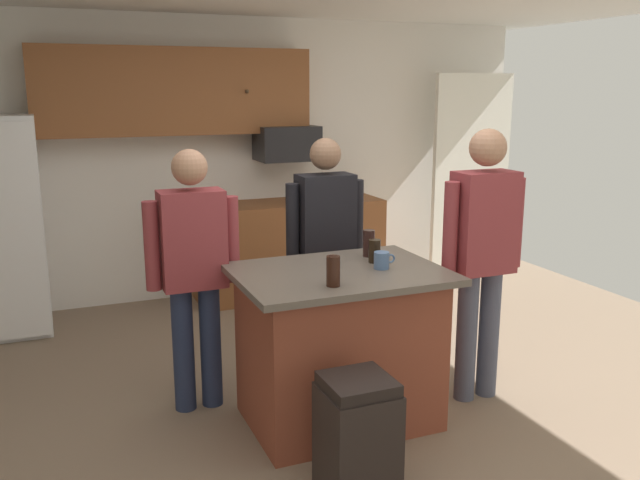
# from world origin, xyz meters

# --- Properties ---
(floor) EXTENTS (7.04, 7.04, 0.00)m
(floor) POSITION_xyz_m (0.00, 0.00, 0.00)
(floor) COLOR #7F6B56
(floor) RESTS_ON ground
(back_wall) EXTENTS (6.40, 0.10, 2.60)m
(back_wall) POSITION_xyz_m (0.00, 2.80, 1.30)
(back_wall) COLOR white
(back_wall) RESTS_ON ground
(french_door_window_panel) EXTENTS (0.90, 0.06, 2.00)m
(french_door_window_panel) POSITION_xyz_m (2.60, 2.40, 1.10)
(french_door_window_panel) COLOR white
(french_door_window_panel) RESTS_ON ground
(cabinet_run_upper) EXTENTS (2.40, 0.38, 0.75)m
(cabinet_run_upper) POSITION_xyz_m (-0.40, 2.60, 1.93)
(cabinet_run_upper) COLOR brown
(cabinet_run_lower) EXTENTS (1.80, 0.63, 0.90)m
(cabinet_run_lower) POSITION_xyz_m (0.60, 2.48, 0.45)
(cabinet_run_lower) COLOR brown
(cabinet_run_lower) RESTS_ON ground
(microwave_over_range) EXTENTS (0.56, 0.40, 0.32)m
(microwave_over_range) POSITION_xyz_m (0.60, 2.50, 1.45)
(microwave_over_range) COLOR black
(kitchen_island) EXTENTS (1.20, 0.89, 0.93)m
(kitchen_island) POSITION_xyz_m (0.00, -0.07, 0.47)
(kitchen_island) COLOR brown
(kitchen_island) RESTS_ON ground
(person_guest_right) EXTENTS (0.57, 0.23, 1.72)m
(person_guest_right) POSITION_xyz_m (0.95, -0.12, 1.00)
(person_guest_right) COLOR #4C5166
(person_guest_right) RESTS_ON ground
(person_elder_center) EXTENTS (0.57, 0.22, 1.61)m
(person_elder_center) POSITION_xyz_m (-0.74, 0.42, 0.93)
(person_elder_center) COLOR #232D4C
(person_elder_center) RESTS_ON ground
(person_host_foreground) EXTENTS (0.57, 0.22, 1.63)m
(person_host_foreground) POSITION_xyz_m (0.23, 0.70, 0.94)
(person_host_foreground) COLOR #232D4C
(person_host_foreground) RESTS_ON ground
(glass_short_whisky) EXTENTS (0.07, 0.07, 0.16)m
(glass_short_whisky) POSITION_xyz_m (-0.16, -0.34, 1.01)
(glass_short_whisky) COLOR black
(glass_short_whisky) RESTS_ON kitchen_island
(mug_blue_stoneware) EXTENTS (0.13, 0.09, 0.10)m
(mug_blue_stoneware) POSITION_xyz_m (0.24, -0.12, 0.98)
(mug_blue_stoneware) COLOR #4C6B99
(mug_blue_stoneware) RESTS_ON kitchen_island
(glass_stout_tall) EXTENTS (0.07, 0.07, 0.17)m
(glass_stout_tall) POSITION_xyz_m (0.30, 0.17, 1.02)
(glass_stout_tall) COLOR black
(glass_stout_tall) RESTS_ON kitchen_island
(glass_dark_ale) EXTENTS (0.07, 0.07, 0.14)m
(glass_dark_ale) POSITION_xyz_m (0.27, 0.02, 1.00)
(glass_dark_ale) COLOR black
(glass_dark_ale) RESTS_ON kitchen_island
(trash_bin) EXTENTS (0.34, 0.34, 0.61)m
(trash_bin) POSITION_xyz_m (-0.22, -0.80, 0.30)
(trash_bin) COLOR black
(trash_bin) RESTS_ON ground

